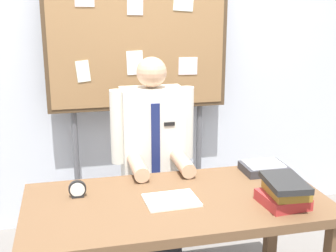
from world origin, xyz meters
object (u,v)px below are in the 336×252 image
object	(u,v)px
book_stack	(285,192)
person	(153,171)
bulletin_board	(138,39)
paper_tray	(264,168)
open_notebook	(171,200)
desk	(176,215)
desk_clock	(77,190)

from	to	relation	value
book_stack	person	bearing A→B (deg)	121.78
bulletin_board	paper_tray	distance (m)	1.30
book_stack	open_notebook	distance (m)	0.58
paper_tray	bulletin_board	bearing A→B (deg)	124.72
desk	bulletin_board	size ratio (longest dim) A/B	0.77
desk	person	size ratio (longest dim) A/B	1.12
bulletin_board	book_stack	size ratio (longest dim) A/B	7.09
person	paper_tray	xyz separation A→B (m)	(0.62, -0.39, 0.11)
bulletin_board	person	bearing A→B (deg)	-90.00
desk	paper_tray	distance (m)	0.68
person	bulletin_board	world-z (taller)	bulletin_board
bulletin_board	desk_clock	size ratio (longest dim) A/B	22.02
open_notebook	desk_clock	size ratio (longest dim) A/B	2.93
desk_clock	bulletin_board	bearing A→B (deg)	63.08
bulletin_board	desk	bearing A→B (deg)	-90.00
bulletin_board	open_notebook	size ratio (longest dim) A/B	7.52
bulletin_board	desk_clock	distance (m)	1.33
bulletin_board	open_notebook	distance (m)	1.39
person	paper_tray	size ratio (longest dim) A/B	5.47
person	book_stack	xyz separation A→B (m)	(0.52, -0.84, 0.16)
desk	paper_tray	size ratio (longest dim) A/B	6.14
book_stack	desk_clock	distance (m)	1.08
open_notebook	paper_tray	bearing A→B (deg)	23.01
bulletin_board	paper_tray	world-z (taller)	bulletin_board
person	book_stack	bearing A→B (deg)	-58.22
book_stack	desk_clock	size ratio (longest dim) A/B	3.11
desk	open_notebook	world-z (taller)	open_notebook
open_notebook	book_stack	bearing A→B (deg)	-17.67
person	open_notebook	size ratio (longest dim) A/B	5.17
book_stack	desk_clock	xyz separation A→B (m)	(-1.03, 0.34, -0.03)
desk	desk_clock	distance (m)	0.55
book_stack	bulletin_board	bearing A→B (deg)	111.12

